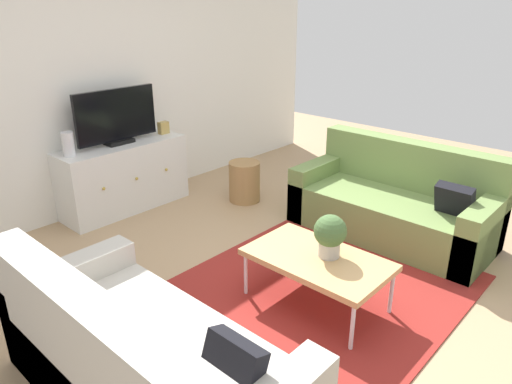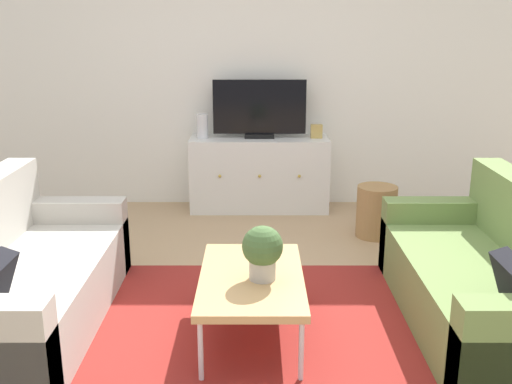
% 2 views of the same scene
% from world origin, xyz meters
% --- Properties ---
extents(ground_plane, '(10.00, 10.00, 0.00)m').
position_xyz_m(ground_plane, '(0.00, 0.00, 0.00)').
color(ground_plane, tan).
extents(wall_back, '(6.40, 0.12, 2.70)m').
position_xyz_m(wall_back, '(0.00, 2.55, 1.35)').
color(wall_back, silver).
rests_on(wall_back, ground_plane).
extents(area_rug, '(2.50, 1.90, 0.01)m').
position_xyz_m(area_rug, '(0.00, -0.15, 0.01)').
color(area_rug, maroon).
rests_on(area_rug, ground_plane).
extents(couch_left_side, '(0.83, 1.80, 0.84)m').
position_xyz_m(couch_left_side, '(-1.44, -0.10, 0.28)').
color(couch_left_side, '#B2ADA3').
rests_on(couch_left_side, ground_plane).
extents(couch_right_side, '(0.83, 1.80, 0.84)m').
position_xyz_m(couch_right_side, '(1.44, -0.10, 0.28)').
color(couch_right_side, olive).
rests_on(couch_right_side, ground_plane).
extents(coffee_table, '(0.59, 0.99, 0.39)m').
position_xyz_m(coffee_table, '(-0.02, -0.23, 0.36)').
color(coffee_table, tan).
rests_on(coffee_table, ground_plane).
extents(potted_plant, '(0.23, 0.23, 0.31)m').
position_xyz_m(potted_plant, '(0.05, -0.28, 0.56)').
color(potted_plant, '#B7B2A8').
rests_on(potted_plant, coffee_table).
extents(tv_console, '(1.33, 0.47, 0.71)m').
position_xyz_m(tv_console, '(0.04, 2.27, 0.36)').
color(tv_console, silver).
rests_on(tv_console, ground_plane).
extents(flat_screen_tv, '(0.88, 0.16, 0.55)m').
position_xyz_m(flat_screen_tv, '(0.04, 2.29, 0.98)').
color(flat_screen_tv, black).
rests_on(flat_screen_tv, tv_console).
extents(glass_vase, '(0.11, 0.11, 0.23)m').
position_xyz_m(glass_vase, '(-0.50, 2.27, 0.82)').
color(glass_vase, silver).
rests_on(glass_vase, tv_console).
extents(mantel_clock, '(0.11, 0.07, 0.13)m').
position_xyz_m(mantel_clock, '(0.59, 2.27, 0.78)').
color(mantel_clock, tan).
rests_on(mantel_clock, tv_console).
extents(wicker_basket, '(0.34, 0.34, 0.44)m').
position_xyz_m(wicker_basket, '(1.04, 1.49, 0.22)').
color(wicker_basket, '#9E7547').
rests_on(wicker_basket, ground_plane).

